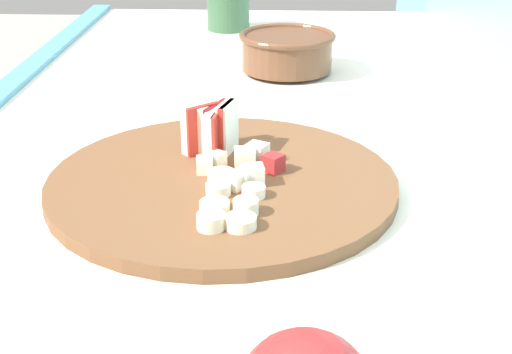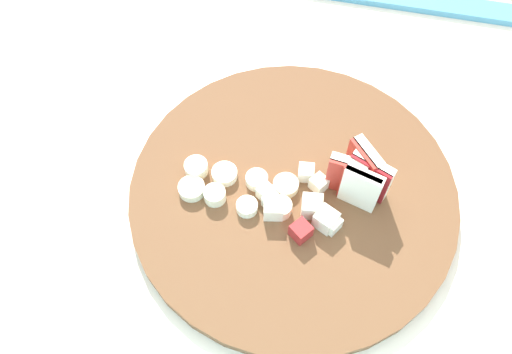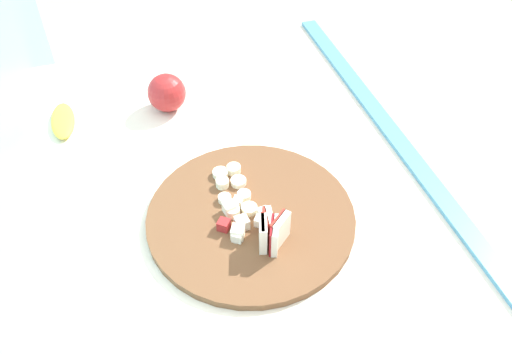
{
  "view_description": "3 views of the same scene",
  "coord_description": "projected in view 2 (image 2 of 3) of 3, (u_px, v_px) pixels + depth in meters",
  "views": [
    {
      "loc": [
        0.83,
        0.07,
        1.24
      ],
      "look_at": [
        0.17,
        0.04,
        0.94
      ],
      "focal_mm": 51.02,
      "sensor_mm": 36.0,
      "label": 1
    },
    {
      "loc": [
        0.13,
        0.28,
        1.43
      ],
      "look_at": [
        0.19,
        0.02,
        0.98
      ],
      "focal_mm": 36.78,
      "sensor_mm": 36.0,
      "label": 2
    },
    {
      "loc": [
        -0.42,
        0.17,
        1.62
      ],
      "look_at": [
        0.19,
        -0.02,
        0.98
      ],
      "focal_mm": 36.87,
      "sensor_mm": 36.0,
      "label": 3
    }
  ],
  "objects": [
    {
      "name": "banana_slice_rows",
      "position": [
        235.0,
        188.0,
        0.57
      ],
      "size": [
        0.13,
        0.06,
        0.01
      ],
      "color": "beige",
      "rests_on": "cutting_board"
    },
    {
      "name": "apple_dice_pile",
      "position": [
        302.0,
        207.0,
        0.55
      ],
      "size": [
        0.1,
        0.09,
        0.02
      ],
      "color": "#EFE5CC",
      "rests_on": "cutting_board"
    },
    {
      "name": "tiled_countertop",
      "position": [
        357.0,
        329.0,
        0.97
      ],
      "size": [
        1.52,
        0.72,
        0.93
      ],
      "color": "silver",
      "rests_on": "ground"
    },
    {
      "name": "apple_wedge_fan",
      "position": [
        360.0,
        176.0,
        0.55
      ],
      "size": [
        0.07,
        0.06,
        0.06
      ],
      "color": "#B22D23",
      "rests_on": "cutting_board"
    },
    {
      "name": "cutting_board",
      "position": [
        293.0,
        193.0,
        0.58
      ],
      "size": [
        0.36,
        0.36,
        0.01
      ],
      "primitive_type": "cylinder",
      "color": "brown",
      "rests_on": "tiled_countertop"
    }
  ]
}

